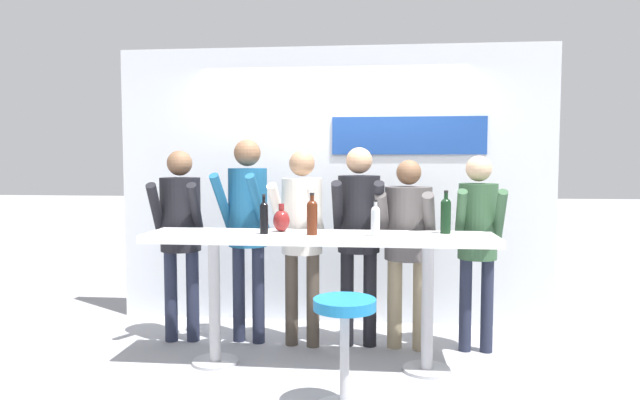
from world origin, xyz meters
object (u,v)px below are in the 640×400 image
(person_left, at_px, (247,216))
(wine_bottle_2, at_px, (446,214))
(person_far_left, at_px, (180,224))
(wine_bottle_3, at_px, (264,216))
(decorative_vase, at_px, (281,220))
(bar_stool, at_px, (345,337))
(person_right, at_px, (478,230))
(person_center_right, at_px, (408,234))
(person_center_left, at_px, (302,225))
(person_center, at_px, (359,224))
(wine_bottle_0, at_px, (312,216))
(wine_bottle_1, at_px, (375,219))
(tasting_table, at_px, (319,254))

(person_left, height_order, wine_bottle_2, person_left)
(person_far_left, xyz_separation_m, wine_bottle_3, (0.86, -0.57, 0.13))
(person_far_left, distance_m, decorative_vase, 1.05)
(person_far_left, bearing_deg, bar_stool, -46.50)
(person_far_left, xyz_separation_m, person_right, (2.53, -0.02, -0.02))
(person_center_right, bearing_deg, person_center_left, -168.96)
(person_center, height_order, wine_bottle_2, person_center)
(person_right, bearing_deg, wine_bottle_0, -153.12)
(wine_bottle_2, relative_size, decorative_vase, 1.49)
(bar_stool, relative_size, person_center, 0.43)
(person_right, relative_size, wine_bottle_1, 6.08)
(person_far_left, xyz_separation_m, person_center_left, (1.07, -0.02, 0.00))
(person_far_left, xyz_separation_m, person_left, (0.59, 0.03, 0.07))
(person_center_left, height_order, person_center_right, person_center_left)
(wine_bottle_0, relative_size, wine_bottle_1, 1.17)
(person_center_left, bearing_deg, person_center, 14.31)
(person_center_left, bearing_deg, person_far_left, -172.66)
(bar_stool, height_order, person_far_left, person_far_left)
(tasting_table, xyz_separation_m, person_right, (1.26, 0.49, 0.14))
(person_center, xyz_separation_m, wine_bottle_3, (-0.70, -0.59, 0.12))
(wine_bottle_1, xyz_separation_m, decorative_vase, (-0.73, 0.20, -0.04))
(person_far_left, height_order, wine_bottle_2, person_far_left)
(person_right, distance_m, decorative_vase, 1.62)
(wine_bottle_0, bearing_deg, person_center, 62.09)
(person_center_right, height_order, wine_bottle_1, person_center_right)
(tasting_table, bearing_deg, person_far_left, 158.25)
(person_left, xyz_separation_m, decorative_vase, (0.38, -0.45, 0.02))
(person_center, distance_m, person_center_right, 0.42)
(tasting_table, height_order, wine_bottle_0, wine_bottle_0)
(wine_bottle_2, bearing_deg, wine_bottle_1, -157.70)
(person_far_left, xyz_separation_m, person_center_right, (1.96, -0.01, -0.06))
(wine_bottle_3, bearing_deg, person_far_left, 146.59)
(bar_stool, bearing_deg, person_right, 50.79)
(decorative_vase, bearing_deg, bar_stool, -57.40)
(person_center_right, relative_size, wine_bottle_1, 5.95)
(person_left, xyz_separation_m, wine_bottle_0, (0.64, -0.62, 0.07))
(person_far_left, height_order, person_right, person_far_left)
(person_center, bearing_deg, bar_stool, -91.94)
(tasting_table, height_order, person_left, person_left)
(person_center, bearing_deg, person_right, -2.97)
(person_left, bearing_deg, person_right, 8.43)
(person_far_left, relative_size, wine_bottle_0, 5.34)
(wine_bottle_1, distance_m, wine_bottle_2, 0.57)
(bar_stool, xyz_separation_m, decorative_vase, (-0.55, 0.85, 0.64))
(person_center_left, height_order, decorative_vase, person_center_left)
(person_center_right, bearing_deg, wine_bottle_2, -46.29)
(person_left, bearing_deg, person_far_left, -166.83)
(person_center_right, bearing_deg, person_far_left, -170.05)
(person_far_left, relative_size, person_center_right, 1.05)
(person_far_left, distance_m, person_right, 2.53)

